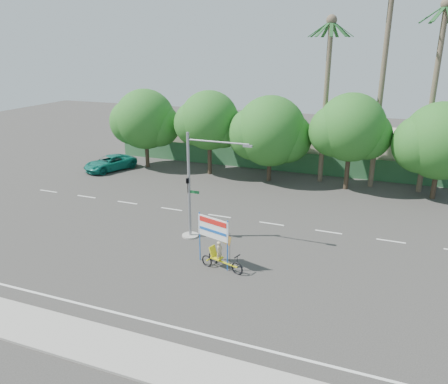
% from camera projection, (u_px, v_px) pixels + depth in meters
% --- Properties ---
extents(ground, '(120.00, 120.00, 0.00)m').
position_uv_depth(ground, '(200.00, 270.00, 24.68)').
color(ground, '#33302D').
rests_on(ground, ground).
extents(sidewalk_near, '(50.00, 2.40, 0.12)m').
position_uv_depth(sidewalk_near, '(126.00, 353.00, 18.04)').
color(sidewalk_near, gray).
rests_on(sidewalk_near, ground).
extents(fence, '(38.00, 0.08, 2.00)m').
position_uv_depth(fence, '(288.00, 162.00, 43.33)').
color(fence, '#336B3D').
rests_on(fence, ground).
extents(building_left, '(12.00, 8.00, 4.00)m').
position_uv_depth(building_left, '(213.00, 136.00, 50.39)').
color(building_left, '#B6A991').
rests_on(building_left, ground).
extents(building_right, '(14.00, 8.00, 3.60)m').
position_uv_depth(building_right, '(376.00, 151.00, 44.32)').
color(building_right, '#B6A991').
rests_on(building_right, ground).
extents(tree_far_left, '(7.14, 6.00, 7.96)m').
position_uv_depth(tree_far_left, '(145.00, 121.00, 43.82)').
color(tree_far_left, '#473828').
rests_on(tree_far_left, ground).
extents(tree_left, '(6.66, 5.60, 8.07)m').
position_uv_depth(tree_left, '(209.00, 122.00, 41.34)').
color(tree_left, '#473828').
rests_on(tree_left, ground).
extents(tree_center, '(7.62, 6.40, 7.85)m').
position_uv_depth(tree_center, '(270.00, 133.00, 39.48)').
color(tree_center, '#473828').
rests_on(tree_center, ground).
extents(tree_right, '(6.90, 5.80, 8.36)m').
position_uv_depth(tree_right, '(350.00, 130.00, 36.84)').
color(tree_right, '#473828').
rests_on(tree_right, ground).
extents(tree_far_right, '(7.38, 6.20, 7.94)m').
position_uv_depth(tree_far_right, '(440.00, 143.00, 34.65)').
color(tree_far_right, '#473828').
rests_on(tree_far_right, ground).
extents(palm_tall, '(3.73, 3.79, 17.45)m').
position_uv_depth(palm_tall, '(384.00, 65.00, 35.78)').
color(palm_tall, '#70604C').
rests_on(palm_tall, ground).
extents(palm_mid, '(3.73, 3.79, 15.45)m').
position_uv_depth(palm_mid, '(435.00, 80.00, 34.76)').
color(palm_mid, '#70604C').
rests_on(palm_mid, ground).
extents(palm_short, '(3.73, 3.79, 14.45)m').
position_uv_depth(palm_short, '(327.00, 84.00, 37.83)').
color(palm_short, '#70604C').
rests_on(palm_short, ground).
extents(traffic_signal, '(4.72, 1.10, 7.00)m').
position_uv_depth(traffic_signal, '(193.00, 195.00, 28.00)').
color(traffic_signal, gray).
rests_on(traffic_signal, ground).
extents(trike_billboard, '(3.04, 1.25, 3.10)m').
position_uv_depth(trike_billboard, '(217.00, 247.00, 24.71)').
color(trike_billboard, black).
rests_on(trike_billboard, ground).
extents(pickup_truck, '(4.34, 5.85, 1.48)m').
position_uv_depth(pickup_truck, '(110.00, 163.00, 43.96)').
color(pickup_truck, '#107261').
rests_on(pickup_truck, ground).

